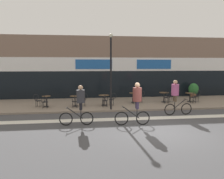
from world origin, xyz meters
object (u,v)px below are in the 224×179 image
(cafe_chair_2_near, at_px, (105,100))
(cafe_chair_4_near, at_px, (167,97))
(bistro_table_2, at_px, (104,98))
(cafe_chair_5_side, at_px, (197,95))
(cafe_chair_2_side, at_px, (112,98))
(bistro_table_1, at_px, (75,99))
(cafe_chair_3_side, at_px, (141,96))
(cafe_chair_4_side, at_px, (171,95))
(cafe_chair_0_near, at_px, (45,101))
(cafe_chair_3_near, at_px, (135,97))
(cyclist_1, at_px, (176,95))
(bistro_table_5, at_px, (190,95))
(planter_pot, at_px, (193,90))
(bistro_table_0, at_px, (46,99))
(cafe_chair_1_side, at_px, (84,99))
(lamp_post, at_px, (111,66))
(cafe_chair_0_side, at_px, (37,100))
(cafe_chair_5_near, at_px, (194,96))
(cyclist_2, at_px, (79,102))
(bistro_table_3, at_px, (133,96))
(bistro_table_4, at_px, (164,95))
(cafe_chair_1_near, at_px, (75,100))
(cyclist_0, at_px, (136,101))

(cafe_chair_2_near, xyz_separation_m, cafe_chair_4_near, (4.85, 0.82, 0.00))
(bistro_table_2, relative_size, cafe_chair_5_side, 0.86)
(cafe_chair_2_side, bearing_deg, cafe_chair_5_side, -166.94)
(bistro_table_2, bearing_deg, bistro_table_1, -178.34)
(bistro_table_2, distance_m, cafe_chair_2_side, 0.63)
(cafe_chair_3_side, xyz_separation_m, cafe_chair_4_side, (2.48, -0.13, 0.00))
(cafe_chair_0_near, distance_m, cafe_chair_3_near, 6.55)
(bistro_table_2, distance_m, cyclist_1, 5.21)
(bistro_table_5, xyz_separation_m, planter_pot, (1.44, 2.20, 0.18))
(bistro_table_0, height_order, cafe_chair_5_side, cafe_chair_5_side)
(bistro_table_1, relative_size, cafe_chair_1_side, 0.83)
(cafe_chair_4_near, relative_size, lamp_post, 0.18)
(cafe_chair_0_side, bearing_deg, cafe_chair_5_near, 7.45)
(cafe_chair_5_near, height_order, cyclist_2, cyclist_2)
(bistro_table_3, height_order, cyclist_1, cyclist_1)
(bistro_table_1, bearing_deg, cafe_chair_5_near, 0.95)
(lamp_post, height_order, cyclist_2, lamp_post)
(cafe_chair_5_side, bearing_deg, lamp_post, 21.32)
(cafe_chair_0_side, height_order, cafe_chair_3_near, same)
(bistro_table_4, bearing_deg, cafe_chair_4_near, -90.92)
(cafe_chair_0_side, relative_size, cyclist_2, 0.44)
(cafe_chair_0_near, distance_m, cafe_chair_1_side, 2.69)
(cafe_chair_2_near, bearing_deg, lamp_post, -163.21)
(cafe_chair_5_side, xyz_separation_m, lamp_post, (-7.29, -2.20, 2.36))
(cafe_chair_2_side, xyz_separation_m, lamp_post, (-0.30, -1.48, 2.36))
(lamp_post, bearing_deg, cafe_chair_1_near, 161.53)
(cafe_chair_3_side, height_order, cafe_chair_4_near, same)
(cafe_chair_5_near, bearing_deg, cafe_chair_2_side, 82.86)
(cafe_chair_0_side, distance_m, cafe_chair_1_near, 2.73)
(bistro_table_5, bearing_deg, planter_pot, 56.69)
(bistro_table_2, distance_m, cafe_chair_5_near, 7.01)
(cafe_chair_1_near, distance_m, cafe_chair_2_side, 2.79)
(planter_pot, bearing_deg, bistro_table_4, -149.62)
(bistro_table_1, height_order, cafe_chair_2_side, cafe_chair_2_side)
(cyclist_2, bearing_deg, cyclist_1, -163.82)
(bistro_table_0, xyz_separation_m, cafe_chair_4_side, (9.59, 0.82, -0.02))
(cafe_chair_0_side, height_order, cafe_chair_2_side, same)
(cafe_chair_1_side, distance_m, lamp_post, 3.29)
(cafe_chair_0_near, distance_m, cafe_chair_2_side, 4.76)
(cafe_chair_4_near, bearing_deg, cafe_chair_3_side, 75.12)
(bistro_table_2, height_order, planter_pot, planter_pot)
(bistro_table_2, relative_size, cyclist_2, 0.37)
(cafe_chair_0_side, relative_size, cafe_chair_4_near, 1.00)
(cafe_chair_1_near, distance_m, planter_pot, 11.12)
(bistro_table_1, xyz_separation_m, cafe_chair_4_near, (6.95, 0.25, -0.02))
(bistro_table_0, xyz_separation_m, cafe_chair_3_near, (6.48, 0.33, -0.02))
(lamp_post, bearing_deg, cafe_chair_2_near, 110.55)
(cafe_chair_0_near, height_order, cafe_chair_1_near, same)
(bistro_table_5, bearing_deg, cyclist_0, -135.47)
(cafe_chair_4_near, distance_m, cafe_chair_5_side, 2.81)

